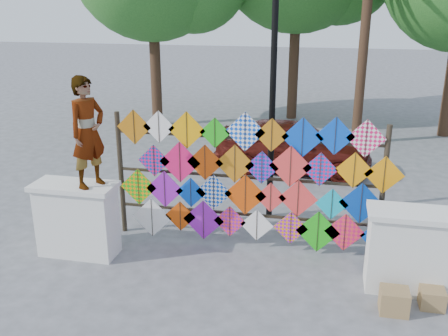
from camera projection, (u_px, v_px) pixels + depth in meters
The scene contains 9 objects.
ground at pixel (236, 264), 8.29m from camera, with size 80.00×80.00×0.00m, color gray.
parapet_left at pixel (77, 219), 8.43m from camera, with size 1.40×0.65×1.28m.
parapet_right at pixel (413, 251), 7.36m from camera, with size 1.40×0.65×1.28m.
kite_rack at pixel (249, 181), 8.55m from camera, with size 4.95×0.24×2.42m.
vendor_woman at pixel (88, 132), 7.87m from camera, with size 0.65×0.43×1.79m, color #99999E.
sedan at pixel (293, 145), 12.63m from camera, with size 1.57×3.91×1.33m, color #4E130D.
lamppost at pixel (273, 84), 9.22m from camera, with size 0.28×0.28×4.46m.
cardboard_box_near at pixel (394, 301), 6.96m from camera, with size 0.39×0.35×0.35m, color #9B834B.
cardboard_box_far at pixel (432, 298), 7.08m from camera, with size 0.34×0.31×0.28m, color #9B834B.
Camera 1 is at (1.34, -7.22, 4.17)m, focal length 40.00 mm.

